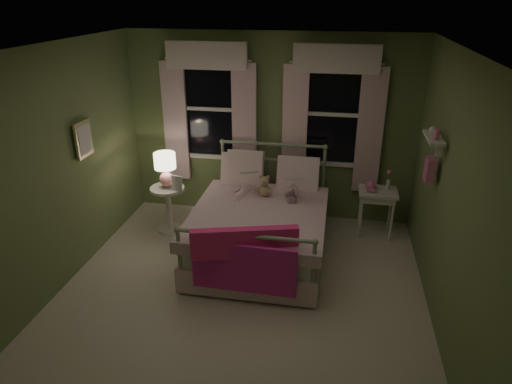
% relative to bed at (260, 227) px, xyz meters
% --- Properties ---
extents(room_shell, '(4.20, 4.20, 4.20)m').
position_rel_bed_xyz_m(room_shell, '(-0.07, -0.92, 0.92)').
color(room_shell, beige).
rests_on(room_shell, ground).
extents(bed, '(1.58, 2.04, 1.18)m').
position_rel_bed_xyz_m(bed, '(0.00, 0.00, 0.00)').
color(bed, white).
rests_on(bed, ground).
extents(pink_throw, '(1.10, 0.39, 0.71)m').
position_rel_bed_xyz_m(pink_throw, '(0.01, -1.02, 0.23)').
color(pink_throw, '#F22F80').
rests_on(pink_throw, bed).
extents(child_left, '(0.30, 0.22, 0.74)m').
position_rel_bed_xyz_m(child_left, '(-0.27, 0.43, 0.56)').
color(child_left, '#F7D1DD').
rests_on(child_left, bed).
extents(child_right, '(0.37, 0.31, 0.66)m').
position_rel_bed_xyz_m(child_right, '(0.29, 0.43, 0.52)').
color(child_right, '#F7D1DD').
rests_on(child_right, bed).
extents(book_left, '(0.23, 0.18, 0.26)m').
position_rel_bed_xyz_m(book_left, '(-0.27, 0.18, 0.59)').
color(book_left, beige).
rests_on(book_left, child_left).
extents(book_right, '(0.22, 0.16, 0.26)m').
position_rel_bed_xyz_m(book_right, '(0.29, 0.18, 0.54)').
color(book_right, beige).
rests_on(book_right, child_right).
extents(teddy_bear, '(0.22, 0.17, 0.30)m').
position_rel_bed_xyz_m(teddy_bear, '(0.01, 0.27, 0.42)').
color(teddy_bear, tan).
rests_on(teddy_bear, bed).
extents(nightstand_left, '(0.46, 0.46, 0.65)m').
position_rel_bed_xyz_m(nightstand_left, '(-1.34, 0.38, 0.04)').
color(nightstand_left, white).
rests_on(nightstand_left, ground).
extents(table_lamp, '(0.28, 0.28, 0.46)m').
position_rel_bed_xyz_m(table_lamp, '(-1.34, 0.38, 0.58)').
color(table_lamp, '#FA9E94').
rests_on(table_lamp, nightstand_left).
extents(book_nightstand, '(0.22, 0.26, 0.02)m').
position_rel_bed_xyz_m(book_nightstand, '(-1.24, 0.30, 0.28)').
color(book_nightstand, beige).
rests_on(book_nightstand, nightstand_left).
extents(nightstand_right, '(0.50, 0.40, 0.64)m').
position_rel_bed_xyz_m(nightstand_right, '(1.45, 0.78, 0.17)').
color(nightstand_right, white).
rests_on(nightstand_right, ground).
extents(pink_toy, '(0.14, 0.18, 0.14)m').
position_rel_bed_xyz_m(pink_toy, '(1.35, 0.77, 0.33)').
color(pink_toy, pink).
rests_on(pink_toy, nightstand_right).
extents(bud_vase, '(0.06, 0.06, 0.28)m').
position_rel_bed_xyz_m(bud_vase, '(1.57, 0.83, 0.41)').
color(bud_vase, white).
rests_on(bud_vase, nightstand_right).
extents(window_left, '(1.34, 0.13, 1.96)m').
position_rel_bed_xyz_m(window_left, '(-0.92, 1.11, 1.25)').
color(window_left, black).
rests_on(window_left, room_shell).
extents(window_right, '(1.34, 0.13, 1.96)m').
position_rel_bed_xyz_m(window_right, '(0.78, 1.11, 1.25)').
color(window_right, black).
rests_on(window_right, room_shell).
extents(wall_shelf, '(0.15, 0.50, 0.60)m').
position_rel_bed_xyz_m(wall_shelf, '(1.83, -0.22, 1.15)').
color(wall_shelf, white).
rests_on(wall_shelf, room_shell).
extents(framed_picture, '(0.03, 0.32, 0.42)m').
position_rel_bed_xyz_m(framed_picture, '(-2.02, -0.32, 1.12)').
color(framed_picture, beige).
rests_on(framed_picture, room_shell).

